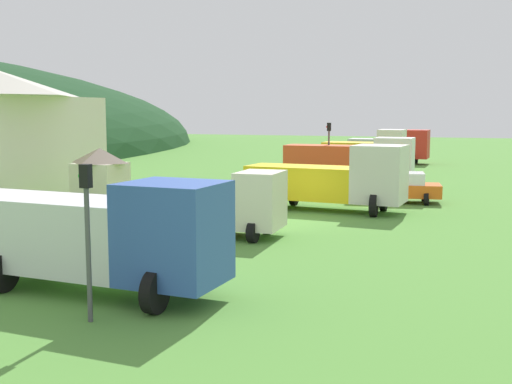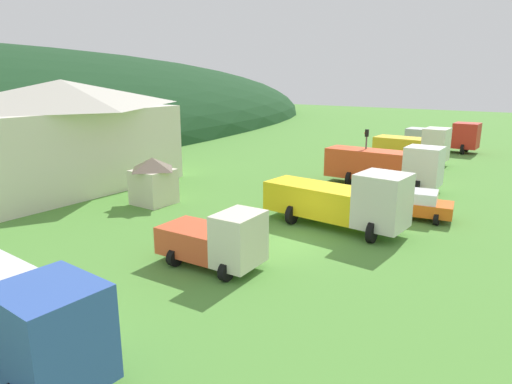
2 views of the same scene
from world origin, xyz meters
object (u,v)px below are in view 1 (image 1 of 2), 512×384
at_px(light_truck_cream, 234,205).
at_px(traffic_cone_near_pickup, 252,211).
at_px(heavy_rig_striped, 369,151).
at_px(box_truck_blue, 96,233).
at_px(traffic_light_east, 329,147).
at_px(crane_truck_red, 393,146).
at_px(heavy_rig_white, 353,161).
at_px(traffic_light_west, 87,225).
at_px(flatbed_truck_yellow, 336,179).
at_px(service_pickup_orange, 396,187).
at_px(play_shed_cream, 100,176).

height_order(light_truck_cream, traffic_cone_near_pickup, light_truck_cream).
height_order(light_truck_cream, heavy_rig_striped, heavy_rig_striped).
relative_size(box_truck_blue, heavy_rig_striped, 1.25).
bearing_deg(traffic_light_east, crane_truck_red, -4.03).
distance_m(light_truck_cream, heavy_rig_white, 18.46).
relative_size(light_truck_cream, traffic_light_east, 1.12).
bearing_deg(traffic_light_east, box_truck_blue, -179.49).
distance_m(traffic_light_west, traffic_cone_near_pickup, 17.46).
bearing_deg(flatbed_truck_yellow, light_truck_cream, -102.78).
height_order(box_truck_blue, service_pickup_orange, box_truck_blue).
relative_size(service_pickup_orange, traffic_light_west, 1.39).
height_order(heavy_rig_white, traffic_light_west, traffic_light_west).
distance_m(play_shed_cream, crane_truck_red, 34.91).
bearing_deg(flatbed_truck_yellow, service_pickup_orange, 63.21).
bearing_deg(heavy_rig_striped, service_pickup_orange, -74.47).
bearing_deg(service_pickup_orange, traffic_light_west, -109.56).
xyz_separation_m(light_truck_cream, flatbed_truck_yellow, (7.88, -2.32, 0.36)).
xyz_separation_m(heavy_rig_white, traffic_light_east, (0.22, 1.73, 0.85)).
xyz_separation_m(crane_truck_red, traffic_light_east, (-20.13, 1.42, 0.94)).
distance_m(service_pickup_orange, traffic_light_east, 8.79).
relative_size(box_truck_blue, light_truck_cream, 1.73).
bearing_deg(play_shed_cream, light_truck_cream, -119.08).
distance_m(light_truck_cream, heavy_rig_striped, 29.05).
xyz_separation_m(box_truck_blue, heavy_rig_white, (27.15, -1.49, 0.06)).
height_order(traffic_light_west, traffic_light_east, traffic_light_east).
xyz_separation_m(light_truck_cream, traffic_cone_near_pickup, (6.28, 1.60, -1.27)).
bearing_deg(traffic_cone_near_pickup, heavy_rig_white, -12.08).
distance_m(box_truck_blue, traffic_light_west, 2.57).
bearing_deg(traffic_light_east, heavy_rig_striped, -4.57).
bearing_deg(play_shed_cream, traffic_cone_near_pickup, -84.71).
xyz_separation_m(box_truck_blue, light_truck_cream, (8.72, -0.49, -0.40)).
xyz_separation_m(light_truck_cream, traffic_light_west, (-10.86, -0.76, 1.06)).
bearing_deg(traffic_light_east, traffic_light_west, -177.09).
bearing_deg(box_truck_blue, heavy_rig_white, 89.38).
bearing_deg(flatbed_truck_yellow, box_truck_blue, -96.00).
bearing_deg(crane_truck_red, light_truck_cream, -90.03).
xyz_separation_m(heavy_rig_white, service_pickup_orange, (-6.44, -3.73, -0.90)).
xyz_separation_m(box_truck_blue, traffic_light_west, (-2.14, -1.26, 0.66)).
height_order(play_shed_cream, service_pickup_orange, play_shed_cream).
bearing_deg(heavy_rig_white, heavy_rig_striped, 94.30).
height_order(heavy_rig_striped, service_pickup_orange, heavy_rig_striped).
xyz_separation_m(play_shed_cream, box_truck_blue, (-14.24, -9.42, 0.10)).
height_order(service_pickup_orange, traffic_light_west, traffic_light_west).
bearing_deg(box_truck_blue, heavy_rig_striped, 91.63).
bearing_deg(traffic_cone_near_pickup, box_truck_blue, -175.76).
xyz_separation_m(flatbed_truck_yellow, traffic_cone_near_pickup, (-1.60, 3.92, -1.63)).
height_order(play_shed_cream, box_truck_blue, box_truck_blue).
bearing_deg(play_shed_cream, crane_truck_red, -17.66).
relative_size(heavy_rig_striped, traffic_light_west, 1.75).
bearing_deg(heavy_rig_striped, crane_truck_red, 86.88).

